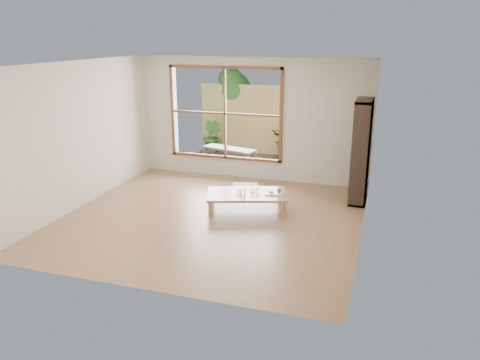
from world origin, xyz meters
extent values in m
plane|color=#95714A|center=(0.00, 0.00, 0.00)|extent=(5.00, 5.00, 0.00)
cube|color=tan|center=(0.46, 0.55, 0.29)|extent=(1.59, 1.19, 0.04)
cube|color=tan|center=(-0.05, 0.04, 0.13)|extent=(0.09, 0.09, 0.26)
cube|color=tan|center=(-0.25, 0.67, 0.13)|extent=(0.09, 0.09, 0.26)
cube|color=tan|center=(1.16, 0.43, 0.13)|extent=(0.09, 0.09, 0.26)
cube|color=tan|center=(0.96, 1.05, 0.13)|extent=(0.09, 0.09, 0.26)
cube|color=white|center=(0.08, 1.62, 0.04)|extent=(0.61, 0.61, 0.07)
cube|color=#32251B|center=(2.33, 1.68, 0.96)|extent=(0.31, 0.86, 1.91)
cylinder|color=silver|center=(0.44, 0.39, 0.38)|extent=(0.08, 0.08, 0.15)
cylinder|color=silver|center=(0.61, 0.69, 0.36)|extent=(0.07, 0.07, 0.10)
cylinder|color=silver|center=(0.54, 0.63, 0.35)|extent=(0.07, 0.07, 0.09)
cylinder|color=silver|center=(0.33, 0.48, 0.35)|extent=(0.06, 0.06, 0.08)
cube|color=white|center=(0.94, 0.65, 0.32)|extent=(0.33, 0.25, 0.02)
sphere|color=#407930|center=(1.02, 0.69, 0.37)|extent=(0.08, 0.08, 0.08)
cube|color=orange|center=(0.90, 0.60, 0.34)|extent=(0.06, 0.05, 0.03)
cube|color=beige|center=(0.86, 0.68, 0.34)|extent=(0.07, 0.06, 0.02)
cylinder|color=silver|center=(0.97, 0.58, 0.34)|extent=(0.18, 0.03, 0.01)
cube|color=#3A332A|center=(-0.60, 3.56, 0.00)|extent=(2.80, 2.00, 0.05)
cube|color=#32251B|center=(-0.78, 3.22, 0.41)|extent=(1.37, 0.72, 0.05)
cube|color=#32251B|center=(-1.42, 3.23, 0.21)|extent=(0.07, 0.07, 0.36)
cube|color=#32251B|center=(-1.34, 3.53, 0.21)|extent=(0.07, 0.07, 0.36)
cube|color=#32251B|center=(-0.22, 2.91, 0.21)|extent=(0.07, 0.07, 0.36)
cube|color=#32251B|center=(-0.14, 3.20, 0.21)|extent=(0.07, 0.07, 0.36)
cube|color=tan|center=(-0.60, 4.56, 0.90)|extent=(2.80, 0.06, 1.80)
imported|color=#2E6B27|center=(0.43, 4.32, 0.50)|extent=(0.93, 0.83, 0.95)
imported|color=#2E6B27|center=(-1.60, 4.21, 0.48)|extent=(0.62, 0.56, 0.91)
cylinder|color=#4C3D2D|center=(-1.30, 4.86, 0.80)|extent=(0.14, 0.14, 1.60)
sphere|color=#2E6B27|center=(-1.18, 4.86, 1.65)|extent=(0.84, 0.84, 0.84)
sphere|color=#2E6B27|center=(-1.45, 4.94, 1.45)|extent=(0.70, 0.70, 0.70)
sphere|color=#2E6B27|center=(-1.27, 4.76, 1.90)|extent=(0.64, 0.64, 0.64)
camera|label=1|loc=(2.74, -7.03, 3.04)|focal=35.00mm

